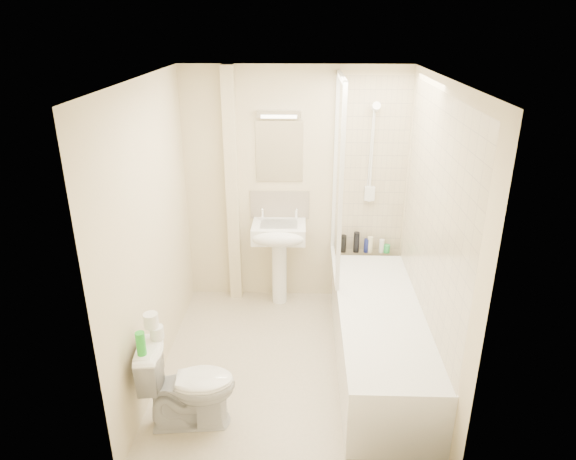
{
  "coord_description": "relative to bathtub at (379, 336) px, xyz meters",
  "views": [
    {
      "loc": [
        0.1,
        -3.67,
        2.79
      ],
      "look_at": [
        -0.03,
        0.2,
        1.18
      ],
      "focal_mm": 32.0,
      "sensor_mm": 36.0,
      "label": 1
    }
  ],
  "objects": [
    {
      "name": "bottle_black_a",
      "position": [
        -0.24,
        1.14,
        0.35
      ],
      "size": [
        0.06,
        0.06,
        0.18
      ],
      "primitive_type": "cylinder",
      "color": "black",
      "rests_on": "bathtub"
    },
    {
      "name": "toilet_roll_upper",
      "position": [
        -1.72,
        -0.64,
        0.53
      ],
      "size": [
        0.1,
        0.1,
        0.1
      ],
      "primitive_type": "cylinder",
      "color": "white",
      "rests_on": "toilet_roll_lower"
    },
    {
      "name": "shower_fixture",
      "position": [
        -0.0,
        1.17,
        1.26
      ],
      "size": [
        0.1,
        0.16,
        0.99
      ],
      "color": "white",
      "rests_on": "wall_back"
    },
    {
      "name": "floor",
      "position": [
        -0.75,
        -0.02,
        -0.29
      ],
      "size": [
        2.5,
        2.5,
        0.0
      ],
      "primitive_type": "plane",
      "color": "beige",
      "rests_on": "ground"
    },
    {
      "name": "wall_left",
      "position": [
        -1.85,
        -0.02,
        0.91
      ],
      "size": [
        0.02,
        2.5,
        2.4
      ],
      "primitive_type": "cube",
      "color": "beige",
      "rests_on": "ground"
    },
    {
      "name": "tile_back",
      "position": [
        0.0,
        1.21,
        1.14
      ],
      "size": [
        0.7,
        0.01,
        1.75
      ],
      "primitive_type": "cube",
      "color": "beige",
      "rests_on": "wall_back"
    },
    {
      "name": "bottle_white_b",
      "position": [
        0.15,
        1.14,
        0.33
      ],
      "size": [
        0.05,
        0.05,
        0.14
      ],
      "primitive_type": "cylinder",
      "color": "silver",
      "rests_on": "bathtub"
    },
    {
      "name": "wall_right",
      "position": [
        0.35,
        -0.02,
        0.91
      ],
      "size": [
        0.02,
        2.5,
        2.4
      ],
      "primitive_type": "cube",
      "color": "beige",
      "rests_on": "ground"
    },
    {
      "name": "wall_back",
      "position": [
        -0.75,
        1.23,
        0.91
      ],
      "size": [
        2.2,
        0.02,
        2.4
      ],
      "primitive_type": "cube",
      "color": "beige",
      "rests_on": "ground"
    },
    {
      "name": "toilet",
      "position": [
        -1.47,
        -0.73,
        0.05
      ],
      "size": [
        0.51,
        0.74,
        0.68
      ],
      "primitive_type": "imported",
      "rotation": [
        0.0,
        0.0,
        1.67
      ],
      "color": "white",
      "rests_on": "ground"
    },
    {
      "name": "mirror",
      "position": [
        -0.9,
        1.21,
        1.29
      ],
      "size": [
        0.46,
        0.01,
        0.6
      ],
      "primitive_type": "cube",
      "color": "white",
      "rests_on": "wall_back"
    },
    {
      "name": "tile_right",
      "position": [
        0.34,
        0.0,
        1.14
      ],
      "size": [
        0.01,
        2.1,
        1.75
      ],
      "primitive_type": "cube",
      "color": "beige",
      "rests_on": "wall_right"
    },
    {
      "name": "bottle_cream",
      "position": [
        0.03,
        1.14,
        0.35
      ],
      "size": [
        0.06,
        0.06,
        0.17
      ],
      "primitive_type": "cylinder",
      "color": "beige",
      "rests_on": "bathtub"
    },
    {
      "name": "toilet_roll_lower",
      "position": [
        -1.69,
        -0.65,
        0.44
      ],
      "size": [
        0.1,
        0.1,
        0.09
      ],
      "primitive_type": "cylinder",
      "color": "white",
      "rests_on": "toilet"
    },
    {
      "name": "pipe_boxing",
      "position": [
        -1.37,
        1.17,
        0.91
      ],
      "size": [
        0.12,
        0.12,
        2.4
      ],
      "primitive_type": "cube",
      "color": "beige",
      "rests_on": "ground"
    },
    {
      "name": "bathtub",
      "position": [
        0.0,
        0.0,
        0.0
      ],
      "size": [
        0.7,
        2.1,
        0.55
      ],
      "color": "white",
      "rests_on": "ground"
    },
    {
      "name": "strip_light",
      "position": [
        -0.9,
        1.19,
        1.66
      ],
      "size": [
        0.42,
        0.07,
        0.07
      ],
      "primitive_type": "cube",
      "color": "silver",
      "rests_on": "wall_back"
    },
    {
      "name": "bottle_green",
      "position": [
        0.2,
        1.14,
        0.3
      ],
      "size": [
        0.07,
        0.07,
        0.08
      ],
      "primitive_type": "cylinder",
      "color": "green",
      "rests_on": "bathtub"
    },
    {
      "name": "bottle_blue",
      "position": [
        -0.0,
        1.14,
        0.33
      ],
      "size": [
        0.05,
        0.05,
        0.14
      ],
      "primitive_type": "cylinder",
      "color": "navy",
      "rests_on": "bathtub"
    },
    {
      "name": "green_bottle",
      "position": [
        -1.74,
        -0.84,
        0.48
      ],
      "size": [
        0.06,
        0.06,
        0.17
      ],
      "primitive_type": "cylinder",
      "color": "green",
      "rests_on": "toilet"
    },
    {
      "name": "splashback",
      "position": [
        -0.9,
        1.22,
        0.74
      ],
      "size": [
        0.6,
        0.02,
        0.3
      ],
      "primitive_type": "cube",
      "color": "beige",
      "rests_on": "wall_back"
    },
    {
      "name": "ceiling",
      "position": [
        -0.75,
        -0.02,
        2.11
      ],
      "size": [
        2.2,
        2.5,
        0.02
      ],
      "primitive_type": "cube",
      "color": "white",
      "rests_on": "wall_back"
    },
    {
      "name": "bottle_black_b",
      "position": [
        -0.11,
        1.14,
        0.37
      ],
      "size": [
        0.06,
        0.06,
        0.22
      ],
      "primitive_type": "cylinder",
      "color": "black",
      "rests_on": "bathtub"
    },
    {
      "name": "pedestal_sink",
      "position": [
        -0.9,
        0.99,
        0.43
      ],
      "size": [
        0.53,
        0.49,
        1.02
      ],
      "color": "white",
      "rests_on": "ground"
    },
    {
      "name": "shower_screen",
      "position": [
        -0.35,
        0.77,
        1.16
      ],
      "size": [
        0.04,
        0.92,
        1.8
      ],
      "color": "white",
      "rests_on": "bathtub"
    }
  ]
}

